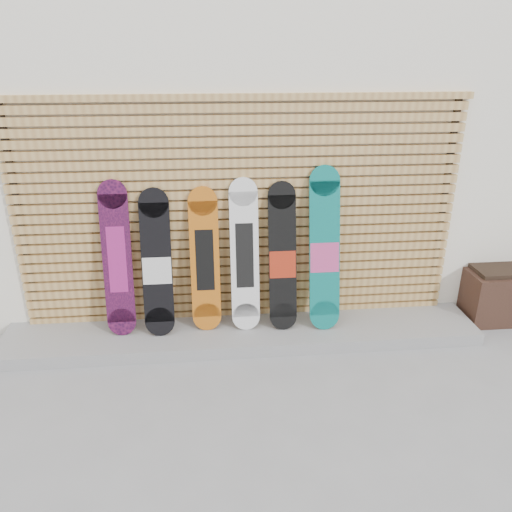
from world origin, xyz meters
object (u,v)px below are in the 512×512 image
at_px(snowboard_1, 157,264).
at_px(snowboard_3, 245,256).
at_px(snowboard_0, 117,260).
at_px(snowboard_5, 325,250).
at_px(snowboard_2, 205,260).
at_px(snowboard_4, 282,258).

distance_m(snowboard_1, snowboard_3, 0.82).
relative_size(snowboard_0, snowboard_3, 1.01).
relative_size(snowboard_3, snowboard_5, 0.94).
distance_m(snowboard_2, snowboard_3, 0.38).
bearing_deg(snowboard_1, snowboard_2, 4.48).
distance_m(snowboard_3, snowboard_5, 0.76).
distance_m(snowboard_0, snowboard_1, 0.37).
xyz_separation_m(snowboard_2, snowboard_3, (0.38, -0.02, 0.04)).
height_order(snowboard_0, snowboard_2, snowboard_0).
bearing_deg(snowboard_3, snowboard_5, -2.74).
bearing_deg(snowboard_1, snowboard_5, -0.60).
height_order(snowboard_4, snowboard_5, snowboard_5).
xyz_separation_m(snowboard_1, snowboard_4, (1.18, 0.00, 0.02)).
bearing_deg(snowboard_3, snowboard_4, -3.02).
bearing_deg(snowboard_2, snowboard_1, -175.52).
bearing_deg(snowboard_5, snowboard_2, 177.40).
xyz_separation_m(snowboard_0, snowboard_5, (1.94, -0.04, 0.03)).
bearing_deg(snowboard_1, snowboard_4, 0.03).
bearing_deg(snowboard_4, snowboard_5, -2.49).
height_order(snowboard_2, snowboard_5, snowboard_5).
distance_m(snowboard_0, snowboard_4, 1.54).
bearing_deg(snowboard_3, snowboard_1, -178.63).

